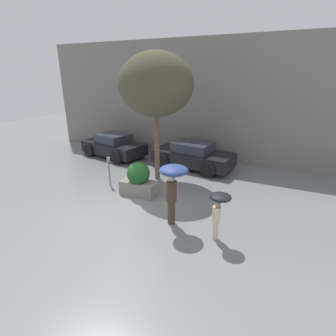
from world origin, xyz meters
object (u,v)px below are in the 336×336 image
Objects in this scene: planter_box at (139,180)px; parked_car_far at (114,146)px; person_adult at (173,181)px; person_child at (219,206)px; street_tree at (156,85)px; parking_meter at (109,165)px; parked_car_near at (193,156)px.

parked_car_far is at bearing 136.21° from planter_box.
planter_box is 0.72× the size of person_adult.
street_tree is (-3.56, 3.34, 2.88)m from person_child.
person_adult is 1.61× the size of parking_meter.
planter_box reaches higher than parked_car_far.
street_tree is at bearing 169.92° from person_child.
parking_meter is at bearing -164.20° from person_adult.
parked_car_near is 3.39× the size of parking_meter.
person_child is 1.19× the size of parking_meter.
person_child is at bearing -43.17° from street_tree.
person_child is (1.41, -0.19, -0.40)m from person_adult.
person_adult is 0.37× the size of street_tree.
street_tree reaches higher than person_child.
parked_car_near reaches higher than parking_meter.
planter_box is 1.60m from parking_meter.
person_adult is 0.51× the size of parked_car_far.
person_child is 8.94m from parked_car_far.
person_adult reaches higher than parking_meter.
planter_box is 0.97× the size of person_child.
planter_box is 2.60m from person_adult.
person_child is at bearing -114.72° from parked_car_far.
person_adult is 4.55m from street_tree.
parking_meter is (-1.43, -1.48, -3.06)m from street_tree.
person_adult reaches higher than parked_car_near.
parking_meter is (-2.32, -3.49, 0.26)m from parked_car_near.
person_child is 5.67m from street_tree.
person_child reaches higher than planter_box.
street_tree is at bearing 94.12° from planter_box.
person_adult reaches higher than parked_car_far.
person_adult is 3.99m from parking_meter.
parked_car_near is (-2.67, 5.35, -0.44)m from person_child.
person_adult reaches higher than planter_box.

